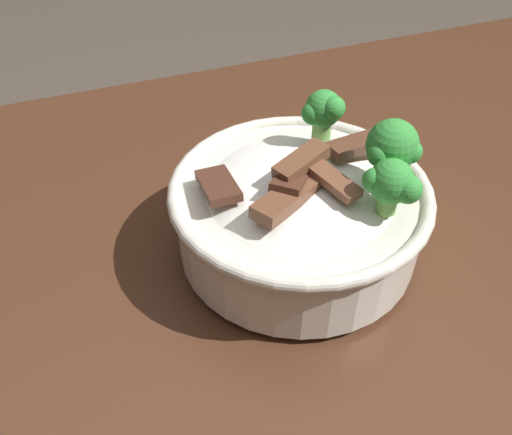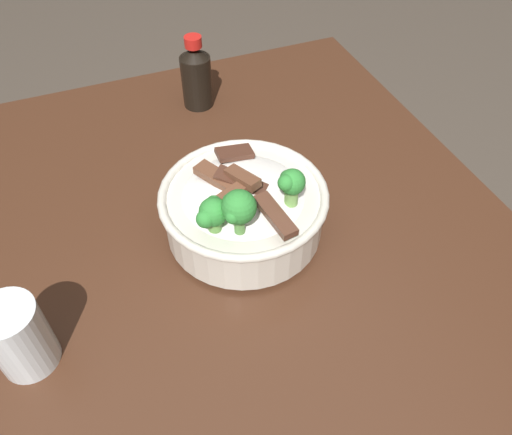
% 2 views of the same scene
% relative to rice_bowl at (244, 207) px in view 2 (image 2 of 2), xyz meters
% --- Properties ---
extents(dining_table, '(1.11, 0.79, 0.75)m').
position_rel_rice_bowl_xyz_m(dining_table, '(-0.09, 0.01, -0.18)').
color(dining_table, '#472819').
rests_on(dining_table, ground).
extents(rice_bowl, '(0.23, 0.23, 0.14)m').
position_rel_rice_bowl_xyz_m(rice_bowl, '(0.00, 0.00, 0.00)').
color(rice_bowl, silver).
rests_on(rice_bowl, dining_table).
extents(drinking_glass, '(0.07, 0.07, 0.10)m').
position_rel_rice_bowl_xyz_m(drinking_glass, '(-0.09, 0.30, -0.01)').
color(drinking_glass, white).
rests_on(drinking_glass, dining_table).
extents(soy_sauce_bottle, '(0.05, 0.05, 0.13)m').
position_rel_rice_bowl_xyz_m(soy_sauce_bottle, '(0.33, -0.03, 0.01)').
color(soy_sauce_bottle, black).
rests_on(soy_sauce_bottle, dining_table).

